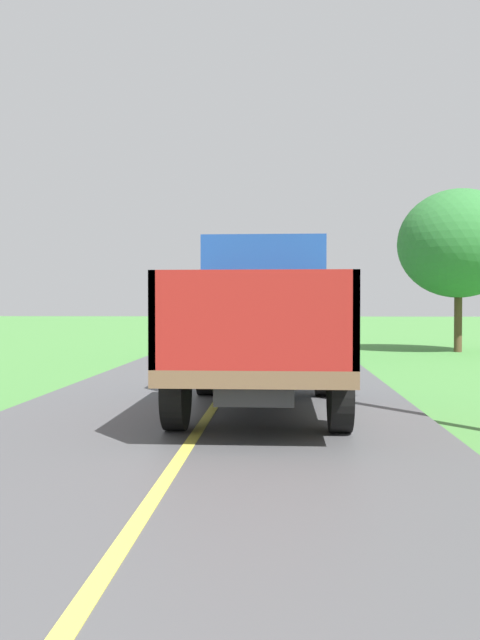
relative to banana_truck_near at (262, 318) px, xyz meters
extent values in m
cube|color=#2D2D30|center=(0.01, -0.90, -0.79)|extent=(0.90, 5.51, 0.24)
cube|color=brown|center=(0.01, -0.90, -0.59)|extent=(2.30, 5.80, 0.20)
cube|color=#1E479E|center=(0.01, 1.05, 0.46)|extent=(2.10, 1.90, 1.90)
cube|color=black|center=(0.01, 2.01, 0.79)|extent=(1.78, 0.02, 0.76)
cube|color=maroon|center=(-1.10, -1.87, 0.06)|extent=(0.08, 3.85, 1.10)
cube|color=maroon|center=(1.12, -1.87, 0.06)|extent=(0.08, 3.85, 1.10)
cube|color=maroon|center=(0.01, -3.76, 0.06)|extent=(2.30, 0.08, 1.10)
cube|color=maroon|center=(0.01, 0.01, 0.06)|extent=(2.30, 0.08, 1.10)
cylinder|color=black|center=(-1.04, 0.90, -0.89)|extent=(0.28, 1.00, 1.00)
cylinder|color=black|center=(1.06, 0.90, -0.89)|extent=(0.28, 1.00, 1.00)
cylinder|color=black|center=(-1.04, -2.49, -0.89)|extent=(0.28, 1.00, 1.00)
cylinder|color=black|center=(1.06, -2.49, -0.89)|extent=(0.28, 1.00, 1.00)
ellipsoid|color=#9DCA23|center=(-0.15, -2.71, -0.33)|extent=(0.45, 0.54, 0.41)
ellipsoid|color=#A6B61F|center=(-0.30, -1.57, -0.35)|extent=(0.45, 0.56, 0.46)
ellipsoid|color=#9DC531|center=(-0.87, -1.53, -0.01)|extent=(0.57, 0.57, 0.47)
ellipsoid|color=#9DCB21|center=(0.89, -2.99, 0.33)|extent=(0.43, 0.44, 0.44)
ellipsoid|color=#A9C62F|center=(-0.34, -2.33, 0.29)|extent=(0.43, 0.52, 0.46)
ellipsoid|color=#A6C223|center=(-0.41, -1.88, 0.30)|extent=(0.45, 0.43, 0.44)
ellipsoid|color=#9BC129|center=(0.78, -1.13, -0.03)|extent=(0.41, 0.50, 0.47)
ellipsoid|color=#A9C71E|center=(-0.09, -1.25, -0.03)|extent=(0.42, 0.46, 0.45)
ellipsoid|color=#97B524|center=(-0.56, -1.02, -0.01)|extent=(0.49, 0.49, 0.46)
cube|color=#2D2D30|center=(-0.11, 10.04, -0.79)|extent=(0.90, 5.51, 0.24)
cube|color=brown|center=(-0.11, 10.04, -0.59)|extent=(2.30, 5.80, 0.20)
cube|color=#197A4C|center=(-0.11, 11.99, 0.46)|extent=(2.10, 1.90, 1.90)
cube|color=black|center=(-0.11, 12.94, 0.79)|extent=(1.79, 0.02, 0.76)
cube|color=#2D517F|center=(-1.22, 9.06, 0.06)|extent=(0.08, 3.85, 1.10)
cube|color=#2D517F|center=(1.00, 9.06, 0.06)|extent=(0.08, 3.85, 1.10)
cube|color=#2D517F|center=(-0.11, 7.18, 0.06)|extent=(2.30, 0.08, 1.10)
cube|color=#2D517F|center=(-0.11, 10.95, 0.06)|extent=(2.30, 0.08, 1.10)
cylinder|color=black|center=(-1.16, 11.84, -0.89)|extent=(0.28, 1.00, 1.00)
cylinder|color=black|center=(0.94, 11.84, -0.89)|extent=(0.28, 1.00, 1.00)
cylinder|color=black|center=(-1.16, 8.44, -0.89)|extent=(0.28, 1.00, 1.00)
cylinder|color=black|center=(0.94, 8.44, -0.89)|extent=(0.28, 1.00, 1.00)
ellipsoid|color=#96C82F|center=(0.61, 9.49, -0.28)|extent=(0.54, 0.55, 0.49)
ellipsoid|color=#A0C630|center=(-0.83, 10.52, -0.35)|extent=(0.59, 0.75, 0.41)
ellipsoid|color=#9FB825|center=(0.36, 9.42, 0.03)|extent=(0.54, 0.49, 0.47)
ellipsoid|color=#9EB731|center=(-0.62, 8.55, 0.29)|extent=(0.57, 0.56, 0.38)
ellipsoid|color=#9AB527|center=(0.41, 10.54, -0.35)|extent=(0.48, 0.57, 0.41)
ellipsoid|color=#9ACB22|center=(-0.33, 8.12, 0.01)|extent=(0.52, 0.65, 0.43)
ellipsoid|color=#9AC32D|center=(-0.06, 9.60, 0.00)|extent=(0.50, 0.50, 0.36)
ellipsoid|color=#ABBD2D|center=(0.28, 9.97, 0.32)|extent=(0.46, 0.53, 0.36)
ellipsoid|color=#94C51C|center=(-0.20, 7.81, 0.33)|extent=(0.60, 0.58, 0.50)
ellipsoid|color=#96CA1D|center=(-0.94, 7.98, -0.32)|extent=(0.52, 0.49, 0.42)
ellipsoid|color=#A7C931|center=(-0.54, 8.33, -0.33)|extent=(0.59, 0.62, 0.44)
ellipsoid|color=#9ACD26|center=(-0.68, 9.07, -0.29)|extent=(0.48, 0.44, 0.40)
ellipsoid|color=#95CB1D|center=(0.61, 8.95, -0.32)|extent=(0.60, 0.66, 0.37)
cylinder|color=#4C3823|center=(6.68, 13.40, -0.39)|extent=(0.28, 0.28, 2.18)
ellipsoid|color=#2D7033|center=(6.68, 13.40, 2.44)|extent=(4.34, 4.34, 3.91)
camera|label=1|loc=(0.32, -10.96, 0.22)|focal=37.25mm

